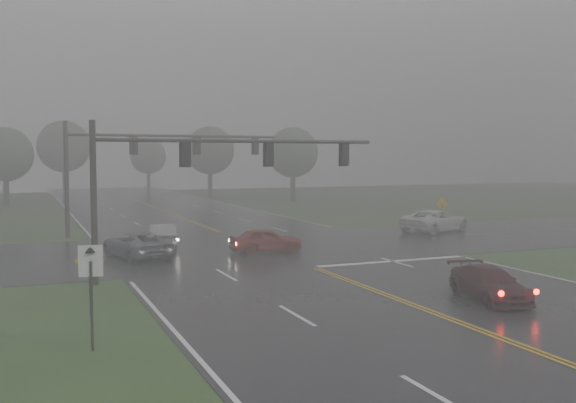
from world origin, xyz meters
name	(u,v)px	position (x,y,z in m)	size (l,w,h in m)	color
ground	(530,350)	(0.00, 0.00, 0.00)	(180.00, 180.00, 0.00)	#26411C
main_road	(271,252)	(0.00, 20.00, 0.00)	(18.00, 160.00, 0.02)	black
cross_street	(259,247)	(0.00, 22.00, 0.00)	(120.00, 14.00, 0.02)	black
stop_bar	(392,262)	(4.50, 14.40, 0.00)	(8.50, 0.50, 0.01)	white
sedan_maroon	(489,300)	(3.10, 5.38, 0.00)	(1.72, 4.23, 1.23)	black
sedan_red	(266,253)	(-0.41, 19.77, 0.00)	(1.63, 4.06, 1.38)	maroon
sedan_silver	(163,248)	(-5.32, 24.03, 0.00)	(1.50, 4.31, 1.42)	gray
car_grey	(137,258)	(-7.38, 20.80, 0.00)	(2.32, 5.04, 1.40)	slate
pickup_white	(435,232)	(14.36, 24.47, 0.00)	(2.61, 5.67, 1.57)	silver
signal_gantry_near	(190,168)	(-6.08, 14.15, 4.87)	(13.23, 0.30, 6.91)	black
signal_gantry_far	(138,155)	(-5.52, 31.15, 5.48)	(14.94, 0.39, 7.75)	black
sign_diamond_west	(90,269)	(-10.93, 8.70, 1.61)	(0.97, 0.28, 2.39)	black
sign_arrow_white	(91,277)	(-11.27, 4.66, 2.06)	(0.65, 0.14, 2.94)	black
sign_diamond_east	(442,208)	(14.84, 24.39, 1.73)	(1.07, 0.09, 2.56)	black
tree_nw_a	(5,155)	(-14.47, 61.34, 5.61)	(5.81, 5.81, 8.54)	#332821
tree_ne_a	(210,150)	(10.38, 69.38, 6.21)	(6.43, 6.43, 9.45)	#332821
tree_n_mid	(64,147)	(-7.53, 78.03, 6.75)	(6.99, 6.99, 10.26)	#332821
tree_e_near	(293,153)	(17.39, 57.67, 5.88)	(6.10, 6.10, 8.95)	#332821
tree_n_far	(148,156)	(5.65, 88.33, 5.42)	(5.61, 5.61, 8.24)	#332821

